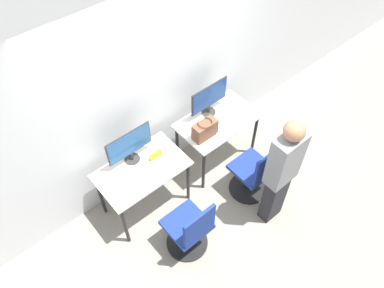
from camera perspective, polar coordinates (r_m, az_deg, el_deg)
ground_plane at (r=4.82m, az=0.95°, el=-7.71°), size 20.00×20.00×0.00m
wall_back at (r=4.14m, az=-5.58°, el=9.46°), size 12.00×0.05×2.80m
desk_left at (r=4.24m, az=-7.57°, el=-4.58°), size 1.00×0.61×0.75m
monitor_left at (r=4.07m, az=-9.50°, el=-0.23°), size 0.55×0.18×0.43m
keyboard_left at (r=4.11m, az=-7.07°, el=-4.41°), size 0.36×0.16×0.02m
mouse_left at (r=4.19m, az=-4.53°, el=-2.61°), size 0.06×0.09×0.03m
office_chair_left at (r=4.15m, az=-0.32°, el=-13.08°), size 0.48×0.48×0.91m
desk_right at (r=4.69m, az=3.92°, el=2.85°), size 1.00×0.61×0.75m
monitor_right at (r=4.53m, az=2.64°, el=7.01°), size 0.55×0.18×0.43m
keyboard_right at (r=4.56m, az=4.91°, el=3.02°), size 0.36×0.16×0.02m
mouse_right at (r=4.68m, az=7.51°, el=4.43°), size 0.06×0.09×0.03m
office_chair_right at (r=4.60m, az=9.44°, el=-4.56°), size 0.48×0.48×0.91m
person_right at (r=4.05m, az=13.52°, el=-4.02°), size 0.36×0.21×1.62m
handbag at (r=4.34m, az=1.98°, el=2.21°), size 0.30×0.18×0.25m
placard_left at (r=4.22m, az=-5.57°, el=-1.66°), size 0.16×0.03×0.08m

